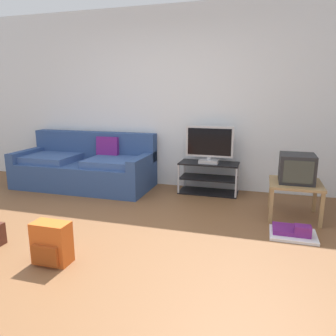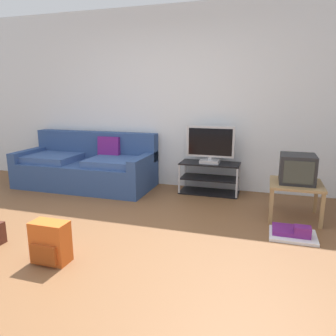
{
  "view_description": "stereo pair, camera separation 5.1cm",
  "coord_description": "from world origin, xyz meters",
  "views": [
    {
      "loc": [
        1.36,
        -2.45,
        1.43
      ],
      "look_at": [
        0.3,
        1.14,
        0.57
      ],
      "focal_mm": 34.7,
      "sensor_mm": 36.0,
      "label": 1
    },
    {
      "loc": [
        1.41,
        -2.44,
        1.43
      ],
      "look_at": [
        0.3,
        1.14,
        0.57
      ],
      "focal_mm": 34.7,
      "sensor_mm": 36.0,
      "label": 2
    }
  ],
  "objects": [
    {
      "name": "ground_plane",
      "position": [
        0.0,
        0.0,
        -0.01
      ],
      "size": [
        9.0,
        9.8,
        0.02
      ],
      "primitive_type": "cube",
      "color": "brown"
    },
    {
      "name": "wall_back",
      "position": [
        0.0,
        2.45,
        1.35
      ],
      "size": [
        9.0,
        0.1,
        2.7
      ],
      "primitive_type": "cube",
      "color": "silver",
      "rests_on": "ground_plane"
    },
    {
      "name": "couch",
      "position": [
        -1.29,
        1.96,
        0.3
      ],
      "size": [
        2.1,
        0.94,
        0.83
      ],
      "color": "navy",
      "rests_on": "ground_plane"
    },
    {
      "name": "tv_stand",
      "position": [
        0.62,
        2.15,
        0.23
      ],
      "size": [
        0.85,
        0.4,
        0.45
      ],
      "color": "black",
      "rests_on": "ground_plane"
    },
    {
      "name": "flat_tv",
      "position": [
        0.62,
        2.12,
        0.72
      ],
      "size": [
        0.68,
        0.22,
        0.53
      ],
      "color": "#B2B2B7",
      "rests_on": "tv_stand"
    },
    {
      "name": "side_table",
      "position": [
        1.75,
        1.46,
        0.37
      ],
      "size": [
        0.58,
        0.58,
        0.42
      ],
      "color": "#9E7A4C",
      "rests_on": "ground_plane"
    },
    {
      "name": "crt_tv",
      "position": [
        1.75,
        1.48,
        0.59
      ],
      "size": [
        0.38,
        0.4,
        0.33
      ],
      "color": "#232326",
      "rests_on": "side_table"
    },
    {
      "name": "backpack",
      "position": [
        -0.32,
        -0.27,
        0.18
      ],
      "size": [
        0.32,
        0.25,
        0.37
      ],
      "rotation": [
        0.0,
        0.0,
        0.15
      ],
      "color": "#CC561E",
      "rests_on": "ground_plane"
    },
    {
      "name": "floor_tray",
      "position": [
        1.71,
        0.89,
        0.04
      ],
      "size": [
        0.46,
        0.37,
        0.14
      ],
      "color": "silver",
      "rests_on": "ground_plane"
    }
  ]
}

